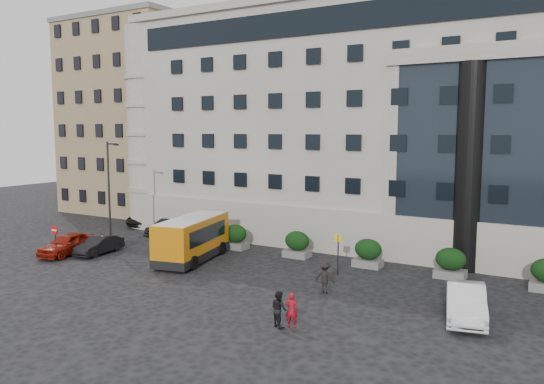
{
  "coord_description": "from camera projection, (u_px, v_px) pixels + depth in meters",
  "views": [
    {
      "loc": [
        18.1,
        -24.38,
        8.86
      ],
      "look_at": [
        1.44,
        3.93,
        5.0
      ],
      "focal_mm": 35.0,
      "sensor_mm": 36.0,
      "label": 1
    }
  ],
  "objects": [
    {
      "name": "ground",
      "position": [
        217.0,
        282.0,
        31.02
      ],
      "size": [
        120.0,
        120.0,
        0.0
      ],
      "primitive_type": "plane",
      "color": "black",
      "rests_on": "ground"
    },
    {
      "name": "civic_building",
      "position": [
        423.0,
        128.0,
        45.78
      ],
      "size": [
        44.0,
        24.0,
        18.0
      ],
      "primitive_type": "cube",
      "color": "gray",
      "rests_on": "ground"
    },
    {
      "name": "entrance_column",
      "position": [
        469.0,
        168.0,
        33.03
      ],
      "size": [
        1.8,
        1.8,
        13.0
      ],
      "primitive_type": "cylinder",
      "color": "black",
      "rests_on": "ground"
    },
    {
      "name": "apartment_near",
      "position": [
        149.0,
        120.0,
        59.06
      ],
      "size": [
        14.0,
        14.0,
        20.0
      ],
      "primitive_type": "cube",
      "color": "#88754F",
      "rests_on": "ground"
    },
    {
      "name": "apartment_far",
      "position": [
        222.0,
        115.0,
        75.86
      ],
      "size": [
        13.0,
        13.0,
        22.0
      ],
      "primitive_type": "cube",
      "color": "brown",
      "rests_on": "ground"
    },
    {
      "name": "hedge_a",
      "position": [
        236.0,
        237.0,
        39.6
      ],
      "size": [
        1.8,
        1.26,
        1.84
      ],
      "color": "#5B5B59",
      "rests_on": "ground"
    },
    {
      "name": "hedge_b",
      "position": [
        297.0,
        244.0,
        36.98
      ],
      "size": [
        1.8,
        1.26,
        1.84
      ],
      "color": "#5B5B59",
      "rests_on": "ground"
    },
    {
      "name": "hedge_c",
      "position": [
        368.0,
        253.0,
        34.36
      ],
      "size": [
        1.8,
        1.26,
        1.84
      ],
      "color": "#5B5B59",
      "rests_on": "ground"
    },
    {
      "name": "hedge_d",
      "position": [
        451.0,
        263.0,
        31.74
      ],
      "size": [
        1.8,
        1.26,
        1.84
      ],
      "color": "#5B5B59",
      "rests_on": "ground"
    },
    {
      "name": "street_lamp",
      "position": [
        110.0,
        191.0,
        39.09
      ],
      "size": [
        1.16,
        0.18,
        8.0
      ],
      "color": "#262628",
      "rests_on": "ground"
    },
    {
      "name": "bus_stop_sign",
      "position": [
        338.0,
        247.0,
        32.32
      ],
      "size": [
        0.5,
        0.08,
        2.52
      ],
      "color": "#262628",
      "rests_on": "ground"
    },
    {
      "name": "no_entry_sign",
      "position": [
        55.0,
        235.0,
        36.48
      ],
      "size": [
        0.64,
        0.16,
        2.32
      ],
      "color": "#262628",
      "rests_on": "ground"
    },
    {
      "name": "minibus",
      "position": [
        192.0,
        237.0,
        36.01
      ],
      "size": [
        3.85,
        7.37,
        2.93
      ],
      "rotation": [
        0.0,
        0.0,
        0.21
      ],
      "color": "#CC7109",
      "rests_on": "ground"
    },
    {
      "name": "red_truck",
      "position": [
        186.0,
        199.0,
        55.46
      ],
      "size": [
        3.62,
        6.2,
        3.14
      ],
      "rotation": [
        0.0,
        0.0,
        0.19
      ],
      "color": "#920A0A",
      "rests_on": "ground"
    },
    {
      "name": "parked_car_a",
      "position": [
        67.0,
        244.0,
        37.73
      ],
      "size": [
        2.51,
        4.81,
        1.56
      ],
      "primitive_type": "imported",
      "rotation": [
        0.0,
        0.0,
        0.15
      ],
      "color": "maroon",
      "rests_on": "ground"
    },
    {
      "name": "parked_car_b",
      "position": [
        99.0,
        245.0,
        37.98
      ],
      "size": [
        1.76,
        4.03,
        1.29
      ],
      "primitive_type": "imported",
      "rotation": [
        0.0,
        0.0,
        0.1
      ],
      "color": "black",
      "rests_on": "ground"
    },
    {
      "name": "parked_car_c",
      "position": [
        166.0,
        226.0,
        45.5
      ],
      "size": [
        2.01,
        4.56,
        1.3
      ],
      "primitive_type": "imported",
      "rotation": [
        0.0,
        0.0,
        0.04
      ],
      "color": "black",
      "rests_on": "ground"
    },
    {
      "name": "parked_car_d",
      "position": [
        150.0,
        217.0,
        49.55
      ],
      "size": [
        2.91,
        5.43,
        1.45
      ],
      "primitive_type": "imported",
      "rotation": [
        0.0,
        0.0,
        0.1
      ],
      "color": "black",
      "rests_on": "ground"
    },
    {
      "name": "white_taxi",
      "position": [
        466.0,
        302.0,
        24.86
      ],
      "size": [
        2.75,
        5.17,
        1.62
      ],
      "primitive_type": "imported",
      "rotation": [
        0.0,
        0.0,
        0.22
      ],
      "color": "silver",
      "rests_on": "ground"
    },
    {
      "name": "pedestrian_a",
      "position": [
        292.0,
        310.0,
        23.79
      ],
      "size": [
        0.68,
        0.54,
        1.62
      ],
      "primitive_type": "imported",
      "rotation": [
        0.0,
        0.0,
        3.43
      ],
      "color": "maroon",
      "rests_on": "ground"
    },
    {
      "name": "pedestrian_b",
      "position": [
        279.0,
        309.0,
        23.88
      ],
      "size": [
        1.0,
        0.92,
        1.66
      ],
      "primitive_type": "imported",
      "rotation": [
        0.0,
        0.0,
        2.68
      ],
      "color": "black",
      "rests_on": "ground"
    },
    {
      "name": "pedestrian_c",
      "position": [
        325.0,
        277.0,
        28.83
      ],
      "size": [
        1.18,
        0.75,
        1.75
      ],
      "primitive_type": "imported",
      "rotation": [
        0.0,
        0.0,
        3.23
      ],
      "color": "black",
      "rests_on": "ground"
    }
  ]
}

